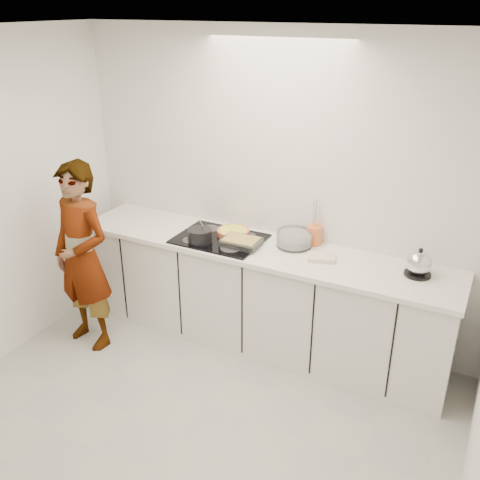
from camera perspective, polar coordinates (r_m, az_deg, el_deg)
The scene contains 14 objects.
floor at distance 3.96m, azimuth -6.71°, elevation -19.91°, with size 3.60×3.20×0.00m, color #AEAEA5.
ceiling at distance 2.86m, azimuth -9.38°, elevation 20.97°, with size 3.60×3.20×0.00m, color white.
wall_back at distance 4.50m, azimuth 3.79°, elevation 5.34°, with size 3.60×0.00×2.60m, color silver.
base_cabinets at distance 4.59m, azimuth 1.88°, elevation -6.10°, with size 3.20×0.58×0.87m, color silver.
countertop at distance 4.38m, azimuth 1.96°, elevation -0.94°, with size 3.24×0.64×0.04m, color white.
hob at distance 4.50m, azimuth -2.18°, elevation 0.14°, with size 0.72×0.54×0.01m, color black.
tart_dish at distance 4.54m, azimuth -0.72°, elevation 0.86°, with size 0.30×0.30×0.05m.
saucepan at distance 4.41m, azimuth -4.29°, elevation 0.48°, with size 0.26×0.26×0.19m.
baking_dish at distance 4.34m, azimuth 0.13°, elevation -0.17°, with size 0.31×0.23×0.06m.
mixing_bowl at distance 4.37m, azimuth 5.80°, elevation 0.09°, with size 0.36×0.36×0.13m.
tea_towel at distance 4.19m, azimuth 8.68°, elevation -1.86°, with size 0.21×0.15×0.03m, color white.
kettle at distance 4.09m, azimuth 18.54°, elevation -2.44°, with size 0.20×0.20×0.22m.
utensil_crock at distance 4.42m, azimuth 7.93°, elevation 0.51°, with size 0.13×0.13×0.16m, color orange.
cook at distance 4.60m, azimuth -16.47°, elevation -1.79°, with size 0.59×0.39×1.62m, color silver.
Camera 1 is at (1.68, -2.31, 2.74)m, focal length 40.00 mm.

